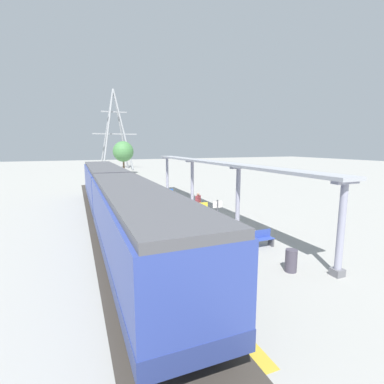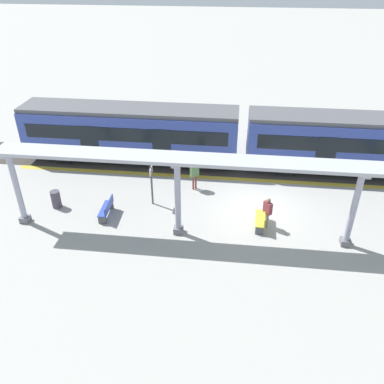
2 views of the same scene
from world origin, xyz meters
name	(u,v)px [view 1 (image 1 of 2)]	position (x,y,z in m)	size (l,w,h in m)	color
ground_plane	(179,216)	(0.00, 0.00, 0.00)	(176.00, 176.00, 0.00)	#9E9D97
tactile_edge_strip	(140,220)	(-2.87, 0.00, 0.00)	(0.40, 29.09, 0.01)	gold
trackbed	(113,223)	(-4.67, 0.00, 0.00)	(3.20, 41.09, 0.01)	#38332D
train_near_carriage	(136,227)	(-4.67, -7.90, 1.83)	(2.65, 13.20, 3.48)	#314499
train_far_carriage	(104,185)	(-4.67, 5.89, 1.83)	(2.65, 13.20, 3.48)	#314499
canopy_pillar_nearest	(341,229)	(2.62, -11.49, 1.95)	(1.10, 0.44, 3.84)	slate
canopy_pillar_second	(238,197)	(2.62, -3.84, 1.95)	(1.10, 0.44, 3.84)	slate
canopy_pillar_third	(192,182)	(2.62, 3.82, 1.95)	(1.10, 0.44, 3.84)	slate
canopy_pillar_fourth	(167,174)	(2.62, 11.20, 1.95)	(1.10, 0.44, 3.84)	slate
canopy_beam	(212,162)	(2.62, -0.14, 3.92)	(1.20, 23.49, 0.16)	#A8AAB2
bench_near_end	(166,193)	(1.37, 7.58, 0.44)	(1.50, 0.45, 0.86)	#2858AB
bench_mid_platform	(260,239)	(1.67, -7.59, 0.44)	(1.51, 0.49, 0.86)	#3047A2
bench_far_end	(199,208)	(1.64, 0.06, 0.44)	(1.52, 0.50, 0.86)	gold
trash_bin	(291,261)	(1.18, -10.46, 0.47)	(0.48, 0.48, 0.94)	#46414E
platform_info_sign	(217,216)	(0.28, -5.57, 1.33)	(0.56, 0.10, 2.20)	#4C4C51
passenger_waiting_near_edge	(175,215)	(-1.50, -3.54, 1.03)	(0.46, 0.51, 1.65)	brown
passenger_by_the_benches	(198,201)	(1.66, 0.29, 1.00)	(0.50, 0.44, 1.61)	gray
electricity_pylon	(115,129)	(1.30, 43.87, 8.47)	(9.17, 6.41, 16.70)	#93969B
tree_left_background	(123,152)	(1.25, 33.26, 4.05)	(3.68, 3.68, 5.90)	brown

